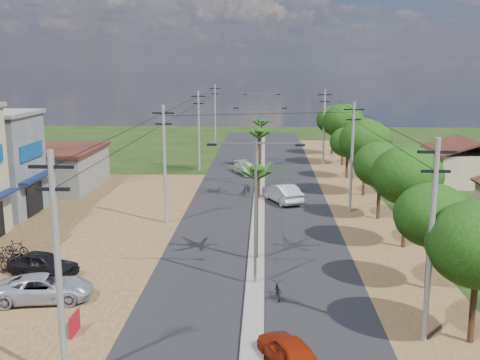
{
  "coord_description": "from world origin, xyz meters",
  "views": [
    {
      "loc": [
        0.45,
        -28.97,
        11.92
      ],
      "look_at": [
        -1.45,
        14.11,
        3.0
      ],
      "focal_mm": 42.0,
      "sensor_mm": 36.0,
      "label": 1
    }
  ],
  "objects_px": {
    "car_red_near": "(289,352)",
    "car_silver_mid": "(282,193)",
    "roadside_sign": "(75,324)",
    "car_parked_silver": "(45,289)",
    "car_white_far": "(247,169)",
    "car_parked_dark": "(43,264)",
    "moto_rider_east": "(278,291)"
  },
  "relations": [
    {
      "from": "car_silver_mid",
      "to": "car_parked_dark",
      "type": "bearing_deg",
      "value": 27.18
    },
    {
      "from": "car_parked_silver",
      "to": "moto_rider_east",
      "type": "xyz_separation_m",
      "value": [
        11.92,
        0.85,
        -0.27
      ]
    },
    {
      "from": "car_silver_mid",
      "to": "moto_rider_east",
      "type": "bearing_deg",
      "value": 62.98
    },
    {
      "from": "moto_rider_east",
      "to": "car_parked_dark",
      "type": "bearing_deg",
      "value": -16.6
    },
    {
      "from": "car_silver_mid",
      "to": "car_white_far",
      "type": "relative_size",
      "value": 1.12
    },
    {
      "from": "car_parked_dark",
      "to": "roadside_sign",
      "type": "xyz_separation_m",
      "value": [
        4.14,
        -6.93,
        -0.2
      ]
    },
    {
      "from": "car_red_near",
      "to": "moto_rider_east",
      "type": "relative_size",
      "value": 2.48
    },
    {
      "from": "car_parked_silver",
      "to": "car_parked_dark",
      "type": "xyz_separation_m",
      "value": [
        -1.42,
        3.44,
        0.02
      ]
    },
    {
      "from": "roadside_sign",
      "to": "car_parked_silver",
      "type": "bearing_deg",
      "value": 129.46
    },
    {
      "from": "car_parked_silver",
      "to": "moto_rider_east",
      "type": "height_order",
      "value": "car_parked_silver"
    },
    {
      "from": "car_parked_dark",
      "to": "moto_rider_east",
      "type": "relative_size",
      "value": 2.67
    },
    {
      "from": "car_red_near",
      "to": "moto_rider_east",
      "type": "distance_m",
      "value": 6.75
    },
    {
      "from": "car_parked_silver",
      "to": "moto_rider_east",
      "type": "distance_m",
      "value": 11.96
    },
    {
      "from": "car_white_far",
      "to": "car_parked_silver",
      "type": "bearing_deg",
      "value": -128.49
    },
    {
      "from": "car_red_near",
      "to": "car_silver_mid",
      "type": "height_order",
      "value": "car_silver_mid"
    },
    {
      "from": "car_silver_mid",
      "to": "car_red_near",
      "type": "bearing_deg",
      "value": 64.17
    },
    {
      "from": "car_parked_dark",
      "to": "roadside_sign",
      "type": "height_order",
      "value": "car_parked_dark"
    },
    {
      "from": "car_white_far",
      "to": "car_parked_dark",
      "type": "height_order",
      "value": "car_parked_dark"
    },
    {
      "from": "roadside_sign",
      "to": "car_white_far",
      "type": "bearing_deg",
      "value": 81.68
    },
    {
      "from": "car_red_near",
      "to": "moto_rider_east",
      "type": "height_order",
      "value": "car_red_near"
    },
    {
      "from": "car_silver_mid",
      "to": "moto_rider_east",
      "type": "distance_m",
      "value": 20.68
    },
    {
      "from": "car_red_near",
      "to": "car_white_far",
      "type": "height_order",
      "value": "car_white_far"
    },
    {
      "from": "car_parked_silver",
      "to": "car_red_near",
      "type": "bearing_deg",
      "value": -124.37
    },
    {
      "from": "car_red_near",
      "to": "car_silver_mid",
      "type": "relative_size",
      "value": 0.76
    },
    {
      "from": "moto_rider_east",
      "to": "roadside_sign",
      "type": "height_order",
      "value": "roadside_sign"
    },
    {
      "from": "car_parked_silver",
      "to": "roadside_sign",
      "type": "relative_size",
      "value": 3.98
    },
    {
      "from": "car_white_far",
      "to": "car_parked_silver",
      "type": "distance_m",
      "value": 35.35
    },
    {
      "from": "car_white_far",
      "to": "moto_rider_east",
      "type": "height_order",
      "value": "car_white_far"
    },
    {
      "from": "car_white_far",
      "to": "roadside_sign",
      "type": "distance_m",
      "value": 38.17
    },
    {
      "from": "car_red_near",
      "to": "car_parked_dark",
      "type": "height_order",
      "value": "car_parked_dark"
    },
    {
      "from": "moto_rider_east",
      "to": "car_white_far",
      "type": "bearing_deg",
      "value": -90.99
    },
    {
      "from": "car_white_far",
      "to": "car_red_near",
      "type": "bearing_deg",
      "value": -109.07
    }
  ]
}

